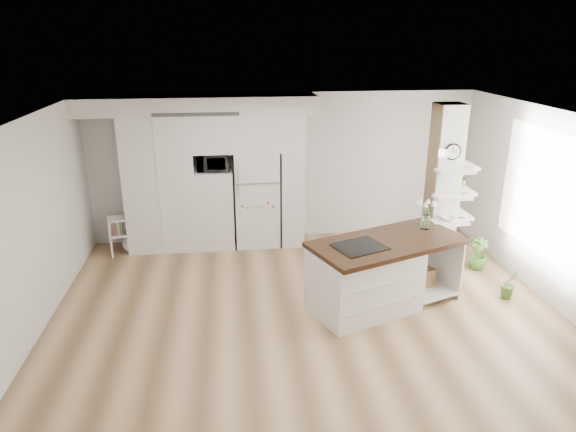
# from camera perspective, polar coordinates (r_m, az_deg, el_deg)

# --- Properties ---
(floor) EXTENTS (7.00, 6.00, 0.01)m
(floor) POSITION_cam_1_polar(r_m,az_deg,el_deg) (7.21, 2.18, -10.95)
(floor) COLOR tan
(floor) RESTS_ON ground
(room) EXTENTS (7.04, 6.04, 2.72)m
(room) POSITION_cam_1_polar(r_m,az_deg,el_deg) (6.47, 2.39, 3.34)
(room) COLOR white
(room) RESTS_ON ground
(cabinet_wall) EXTENTS (4.00, 0.71, 2.70)m
(cabinet_wall) POSITION_cam_1_polar(r_m,az_deg,el_deg) (9.08, -9.41, 5.57)
(cabinet_wall) COLOR white
(cabinet_wall) RESTS_ON floor
(refrigerator) EXTENTS (0.78, 0.69, 1.75)m
(refrigerator) POSITION_cam_1_polar(r_m,az_deg,el_deg) (9.26, -3.48, 2.03)
(refrigerator) COLOR white
(refrigerator) RESTS_ON floor
(column) EXTENTS (0.69, 0.90, 2.70)m
(column) POSITION_cam_1_polar(r_m,az_deg,el_deg) (8.34, 17.48, 2.56)
(column) COLOR silver
(column) RESTS_ON floor
(window) EXTENTS (0.00, 2.40, 2.40)m
(window) POSITION_cam_1_polar(r_m,az_deg,el_deg) (8.13, 27.03, 1.96)
(window) COLOR white
(window) RESTS_ON room
(pendant_light) EXTENTS (0.12, 0.12, 0.10)m
(pendant_light) POSITION_cam_1_polar(r_m,az_deg,el_deg) (7.01, 16.17, 6.08)
(pendant_light) COLOR white
(pendant_light) RESTS_ON room
(kitchen_island) EXTENTS (2.38, 1.74, 1.54)m
(kitchen_island) POSITION_cam_1_polar(r_m,az_deg,el_deg) (7.27, 9.26, -6.46)
(kitchen_island) COLOR white
(kitchen_island) RESTS_ON floor
(bookshelf) EXTENTS (0.63, 0.46, 0.67)m
(bookshelf) POSITION_cam_1_polar(r_m,az_deg,el_deg) (9.46, -17.36, -2.22)
(bookshelf) COLOR white
(bookshelf) RESTS_ON floor
(floor_plant_a) EXTENTS (0.30, 0.26, 0.46)m
(floor_plant_a) POSITION_cam_1_polar(r_m,az_deg,el_deg) (8.20, 23.39, -6.89)
(floor_plant_a) COLOR #4A7F33
(floor_plant_a) RESTS_ON floor
(floor_plant_b) EXTENTS (0.36, 0.36, 0.52)m
(floor_plant_b) POSITION_cam_1_polar(r_m,az_deg,el_deg) (8.98, 20.35, -3.97)
(floor_plant_b) COLOR #4A7F33
(floor_plant_b) RESTS_ON floor
(microwave) EXTENTS (0.54, 0.37, 0.30)m
(microwave) POSITION_cam_1_polar(r_m,az_deg,el_deg) (9.01, -8.34, 5.95)
(microwave) COLOR #2D2D2D
(microwave) RESTS_ON cabinet_wall
(shelf_plant) EXTENTS (0.27, 0.23, 0.30)m
(shelf_plant) POSITION_cam_1_polar(r_m,az_deg,el_deg) (8.54, 18.70, 4.04)
(shelf_plant) COLOR #4A7F33
(shelf_plant) RESTS_ON column
(decor_bowl) EXTENTS (0.22, 0.22, 0.05)m
(decor_bowl) POSITION_cam_1_polar(r_m,az_deg,el_deg) (8.21, 17.36, -0.27)
(decor_bowl) COLOR white
(decor_bowl) RESTS_ON column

